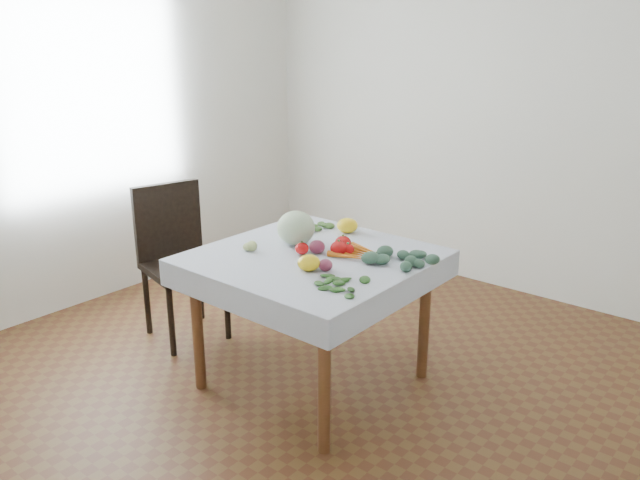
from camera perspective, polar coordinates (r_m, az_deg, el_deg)
The scene contains 20 objects.
ground at distance 3.60m, azimuth -0.64°, elevation -12.76°, with size 4.00×4.00×0.00m, color brown.
back_wall at distance 4.82m, azimuth 15.19°, elevation 11.58°, with size 4.00×0.04×2.70m, color white.
left_wall at distance 4.67m, azimuth -20.15°, elevation 10.92°, with size 0.04×4.00×2.70m, color white.
table at distance 3.31m, azimuth -0.68°, elevation -3.02°, with size 1.00×1.00×0.75m.
tablecloth at distance 3.28m, azimuth -0.69°, elevation -1.40°, with size 1.12×1.12×0.01m, color silver.
chair at distance 4.05m, azimuth -12.95°, elevation -0.94°, with size 0.53×0.53×0.97m.
cabbage at distance 3.42m, azimuth -2.21°, elevation 1.11°, with size 0.21×0.21×0.19m, color beige.
tomato_a at distance 3.28m, azimuth -1.67°, elevation -0.78°, with size 0.07×0.07×0.06m, color red.
tomato_b at distance 3.27m, azimuth 2.56°, elevation -0.87°, with size 0.07×0.07×0.06m, color red.
tomato_c at distance 3.34m, azimuth 2.11°, elevation -0.28°, with size 0.09×0.09×0.08m, color red.
tomato_d at distance 3.26m, azimuth 1.72°, elevation -0.77°, with size 0.09×0.09×0.08m, color red.
heirloom_back at distance 3.64m, azimuth 2.51°, elevation 1.34°, with size 0.12×0.12×0.09m, color yellow.
heirloom_front at distance 3.05m, azimuth -1.02°, elevation -2.10°, with size 0.11×0.11×0.08m, color yellow.
onion_a at distance 3.29m, azimuth -0.27°, elevation -0.63°, with size 0.09×0.09×0.07m, color #611B3B.
onion_b at distance 3.05m, azimuth 0.51°, elevation -2.30°, with size 0.07×0.07×0.06m, color #611B3B.
tomatillo_cluster at distance 3.40m, azimuth -6.84°, elevation -0.36°, with size 0.09×0.12×0.05m.
carrot_bunch at distance 3.27m, azimuth 3.24°, elevation -1.13°, with size 0.21×0.24×0.03m.
kale_bunch at distance 3.19m, azimuth 7.59°, elevation -1.64°, with size 0.32×0.32×0.05m.
basil_bunch at distance 2.89m, azimuth 2.53°, elevation -3.98°, with size 0.29×0.24×0.01m.
dill_bunch at distance 3.76m, azimuth -0.61°, elevation 1.40°, with size 0.25×0.18×0.02m.
Camera 1 is at (2.00, -2.35, 1.85)m, focal length 35.00 mm.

